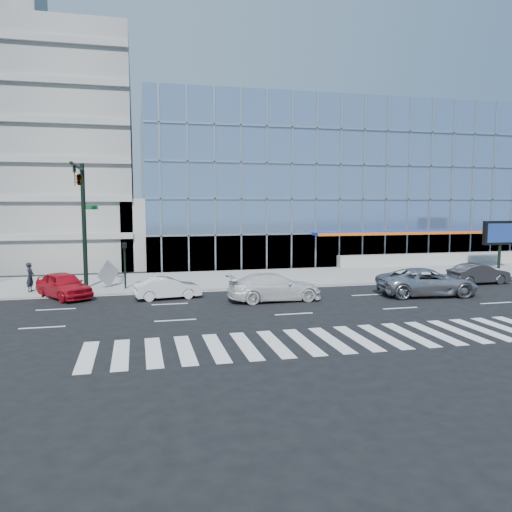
% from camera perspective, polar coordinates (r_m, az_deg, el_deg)
% --- Properties ---
extents(ground, '(160.00, 160.00, 0.00)m').
position_cam_1_polar(ground, '(29.44, 1.96, -4.97)').
color(ground, black).
rests_on(ground, ground).
extents(sidewalk, '(120.00, 8.00, 0.15)m').
position_cam_1_polar(sidewalk, '(37.09, -1.33, -2.55)').
color(sidewalk, gray).
rests_on(sidewalk, ground).
extents(theatre_building, '(42.00, 26.00, 15.00)m').
position_cam_1_polar(theatre_building, '(58.09, 8.55, 7.85)').
color(theatre_building, '#6C8AB4').
rests_on(theatre_building, ground).
extents(parking_garage, '(24.00, 24.00, 20.00)m').
position_cam_1_polar(parking_garage, '(55.40, -26.68, 9.95)').
color(parking_garage, gray).
rests_on(parking_garage, ground).
extents(ramp_block, '(6.00, 8.00, 6.00)m').
position_cam_1_polar(ramp_block, '(45.95, -11.34, 2.67)').
color(ramp_block, gray).
rests_on(ramp_block, ground).
extents(tower_backdrop, '(14.00, 14.00, 48.00)m').
position_cam_1_polar(tower_backdrop, '(102.02, -26.95, 15.80)').
color(tower_backdrop, gray).
rests_on(tower_backdrop, ground).
extents(retaining_wall, '(30.00, 0.80, 1.00)m').
position_cam_1_polar(retaining_wall, '(50.86, 25.18, -0.13)').
color(retaining_wall, gray).
rests_on(retaining_wall, sidewalk).
extents(traffic_signal, '(1.14, 5.74, 8.00)m').
position_cam_1_polar(traffic_signal, '(32.59, -19.41, 6.66)').
color(traffic_signal, black).
rests_on(traffic_signal, sidewalk).
extents(ped_signal_post, '(0.30, 0.33, 3.00)m').
position_cam_1_polar(ped_signal_post, '(32.99, -14.78, -0.21)').
color(ped_signal_post, black).
rests_on(ped_signal_post, sidewalk).
extents(marquee_sign, '(3.20, 0.43, 4.00)m').
position_cam_1_polar(marquee_sign, '(46.62, 26.16, 2.29)').
color(marquee_sign, black).
rests_on(marquee_sign, sidewalk).
extents(silver_suv, '(6.28, 3.45, 1.67)m').
position_cam_1_polar(silver_suv, '(32.25, 19.00, -2.82)').
color(silver_suv, '#B0B0B5').
rests_on(silver_suv, ground).
extents(white_suv, '(5.50, 2.33, 1.58)m').
position_cam_1_polar(white_suv, '(28.94, 2.13, -3.57)').
color(white_suv, silver).
rests_on(white_suv, ground).
extents(white_sedan, '(4.04, 1.87, 1.28)m').
position_cam_1_polar(white_sedan, '(29.99, -10.08, -3.61)').
color(white_sedan, silver).
rests_on(white_sedan, ground).
extents(dark_sedan, '(4.36, 1.65, 1.42)m').
position_cam_1_polar(dark_sedan, '(38.22, 24.10, -1.87)').
color(dark_sedan, black).
rests_on(dark_sedan, ground).
extents(red_sedan, '(4.00, 4.84, 1.55)m').
position_cam_1_polar(red_sedan, '(31.84, -21.12, -3.12)').
color(red_sedan, '#B50D1C').
rests_on(red_sedan, ground).
extents(pedestrian, '(0.54, 0.73, 1.83)m').
position_cam_1_polar(pedestrian, '(33.96, -24.40, -2.21)').
color(pedestrian, black).
rests_on(pedestrian, sidewalk).
extents(tilted_panel, '(1.35, 1.32, 1.83)m').
position_cam_1_polar(tilted_panel, '(33.89, -16.53, -1.93)').
color(tilted_panel, gray).
rests_on(tilted_panel, sidewalk).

